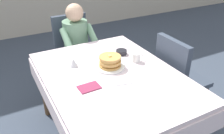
# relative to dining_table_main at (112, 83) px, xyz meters

# --- Properties ---
(dining_table_main) EXTENTS (1.12, 1.52, 0.74)m
(dining_table_main) POSITION_rel_dining_table_main_xyz_m (0.00, 0.00, 0.00)
(dining_table_main) COLOR silver
(dining_table_main) RESTS_ON ground
(chair_diner) EXTENTS (0.44, 0.45, 0.93)m
(chair_diner) POSITION_rel_dining_table_main_xyz_m (0.06, 1.17, -0.12)
(chair_diner) COLOR #384251
(chair_diner) RESTS_ON ground
(diner_person) EXTENTS (0.40, 0.43, 1.12)m
(diner_person) POSITION_rel_dining_table_main_xyz_m (0.06, 1.01, 0.02)
(diner_person) COLOR gray
(diner_person) RESTS_ON ground
(chair_right_side) EXTENTS (0.45, 0.44, 0.93)m
(chair_right_side) POSITION_rel_dining_table_main_xyz_m (0.77, 0.00, -0.12)
(chair_right_side) COLOR #384251
(chair_right_side) RESTS_ON ground
(plate_breakfast) EXTENTS (0.28, 0.28, 0.02)m
(plate_breakfast) POSITION_rel_dining_table_main_xyz_m (0.04, 0.12, 0.10)
(plate_breakfast) COLOR white
(plate_breakfast) RESTS_ON dining_table_main
(breakfast_stack) EXTENTS (0.20, 0.21, 0.10)m
(breakfast_stack) POSITION_rel_dining_table_main_xyz_m (0.05, 0.12, 0.15)
(breakfast_stack) COLOR tan
(breakfast_stack) RESTS_ON plate_breakfast
(cup_coffee) EXTENTS (0.11, 0.08, 0.08)m
(cup_coffee) POSITION_rel_dining_table_main_xyz_m (0.32, 0.11, 0.13)
(cup_coffee) COLOR white
(cup_coffee) RESTS_ON dining_table_main
(bowl_butter) EXTENTS (0.11, 0.11, 0.04)m
(bowl_butter) POSITION_rel_dining_table_main_xyz_m (0.28, 0.31, 0.11)
(bowl_butter) COLOR black
(bowl_butter) RESTS_ON dining_table_main
(syrup_pitcher) EXTENTS (0.08, 0.08, 0.07)m
(syrup_pitcher) POSITION_rel_dining_table_main_xyz_m (-0.24, 0.29, 0.13)
(syrup_pitcher) COLOR silver
(syrup_pitcher) RESTS_ON dining_table_main
(fork_left_of_plate) EXTENTS (0.03, 0.18, 0.00)m
(fork_left_of_plate) POSITION_rel_dining_table_main_xyz_m (-0.15, 0.10, 0.09)
(fork_left_of_plate) COLOR silver
(fork_left_of_plate) RESTS_ON dining_table_main
(knife_right_of_plate) EXTENTS (0.03, 0.20, 0.00)m
(knife_right_of_plate) POSITION_rel_dining_table_main_xyz_m (0.23, 0.10, 0.09)
(knife_right_of_plate) COLOR silver
(knife_right_of_plate) RESTS_ON dining_table_main
(spoon_near_edge) EXTENTS (0.15, 0.05, 0.00)m
(spoon_near_edge) POSITION_rel_dining_table_main_xyz_m (0.01, -0.18, 0.09)
(spoon_near_edge) COLOR silver
(spoon_near_edge) RESTS_ON dining_table_main
(napkin_folded) EXTENTS (0.17, 0.12, 0.01)m
(napkin_folded) POSITION_rel_dining_table_main_xyz_m (-0.25, -0.10, 0.09)
(napkin_folded) COLOR #8C2D4C
(napkin_folded) RESTS_ON dining_table_main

